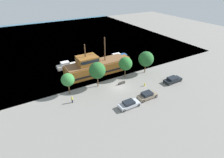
# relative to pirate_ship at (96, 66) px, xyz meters

# --- Properties ---
(ground_plane) EXTENTS (160.00, 160.00, 0.00)m
(ground_plane) POSITION_rel_pirate_ship_xyz_m (1.76, -8.77, -1.95)
(ground_plane) COLOR gray
(water_surface) EXTENTS (80.00, 80.00, 0.00)m
(water_surface) POSITION_rel_pirate_ship_xyz_m (1.76, 35.23, -1.95)
(water_surface) COLOR #38667F
(water_surface) RESTS_ON ground
(pirate_ship) EXTENTS (18.13, 4.95, 9.38)m
(pirate_ship) POSITION_rel_pirate_ship_xyz_m (0.00, 0.00, 0.00)
(pirate_ship) COLOR brown
(pirate_ship) RESTS_ON water_surface
(moored_boat_dockside) EXTENTS (5.58, 2.14, 1.87)m
(moored_boat_dockside) POSITION_rel_pirate_ship_xyz_m (-5.96, 7.09, -1.26)
(moored_boat_dockside) COLOR #B7B2A8
(moored_boat_dockside) RESTS_ON water_surface
(moored_boat_outer) EXTENTS (6.18, 1.83, 1.73)m
(moored_boat_outer) POSITION_rel_pirate_ship_xyz_m (10.08, 5.57, -1.28)
(moored_boat_outer) COLOR navy
(moored_boat_outer) RESTS_ON water_surface
(parked_car_curb_front) EXTENTS (4.29, 1.86, 1.32)m
(parked_car_curb_front) POSITION_rel_pirate_ship_xyz_m (-0.58, -16.22, -1.29)
(parked_car_curb_front) COLOR #B7BCC6
(parked_car_curb_front) RESTS_ON ground_plane
(parked_car_curb_mid) EXTENTS (4.30, 1.88, 1.43)m
(parked_car_curb_mid) POSITION_rel_pirate_ship_xyz_m (4.41, -15.73, -1.25)
(parked_car_curb_mid) COLOR #7F705B
(parked_car_curb_mid) RESTS_ON ground_plane
(parked_car_curb_rear) EXTENTS (4.68, 1.94, 1.31)m
(parked_car_curb_rear) POSITION_rel_pirate_ship_xyz_m (14.16, -13.62, -1.29)
(parked_car_curb_rear) COLOR black
(parked_car_curb_rear) RESTS_ON ground_plane
(fire_hydrant) EXTENTS (0.42, 0.25, 0.76)m
(fire_hydrant) POSITION_rel_pirate_ship_xyz_m (7.06, -11.65, -1.54)
(fire_hydrant) COLOR yellow
(fire_hydrant) RESTS_ON ground_plane
(bench_promenade_east) EXTENTS (1.69, 0.45, 0.85)m
(bench_promenade_east) POSITION_rel_pirate_ship_xyz_m (2.80, -8.28, -1.52)
(bench_promenade_east) COLOR #4C4742
(bench_promenade_east) RESTS_ON ground_plane
(pedestrian_walking_near) EXTENTS (0.32, 0.32, 1.54)m
(pedestrian_walking_near) POSITION_rel_pirate_ship_xyz_m (-9.83, -9.30, -1.18)
(pedestrian_walking_near) COLOR #232838
(pedestrian_walking_near) RESTS_ON ground_plane
(tree_row_east) EXTENTS (2.84, 2.84, 4.92)m
(tree_row_east) POSITION_rel_pirate_ship_xyz_m (-9.29, -5.83, 1.54)
(tree_row_east) COLOR brown
(tree_row_east) RESTS_ON ground_plane
(tree_row_mideast) EXTENTS (3.79, 3.79, 6.05)m
(tree_row_mideast) POSITION_rel_pirate_ship_xyz_m (-2.53, -6.22, 2.20)
(tree_row_mideast) COLOR brown
(tree_row_mideast) RESTS_ON ground_plane
(tree_row_midwest) EXTENTS (3.38, 3.38, 5.49)m
(tree_row_midwest) POSITION_rel_pirate_ship_xyz_m (5.42, -5.75, 1.84)
(tree_row_midwest) COLOR brown
(tree_row_midwest) RESTS_ON ground_plane
(tree_row_west) EXTENTS (3.97, 3.97, 5.92)m
(tree_row_west) POSITION_rel_pirate_ship_xyz_m (11.49, -6.25, 1.97)
(tree_row_west) COLOR brown
(tree_row_west) RESTS_ON ground_plane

